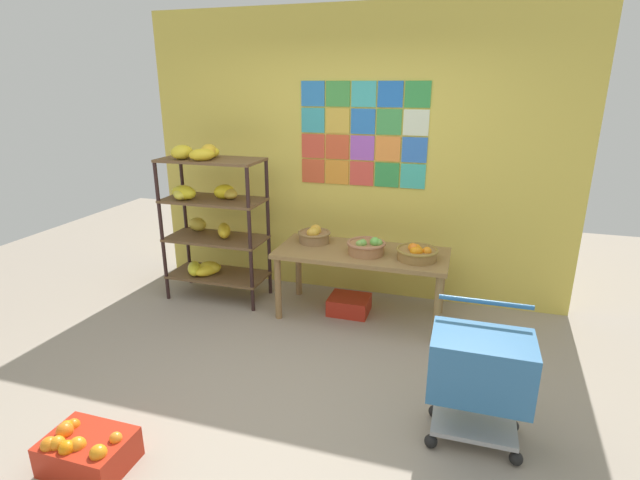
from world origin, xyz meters
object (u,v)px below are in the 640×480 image
display_table (362,259)px  shopping_cart (480,370)px  fruit_basket_centre (417,253)px  fruit_basket_right (367,246)px  orange_crate_foreground (86,450)px  fruit_basket_back_right (314,235)px  produce_crate_under_table (349,305)px  banana_shelf_unit (209,213)px

display_table → shopping_cart: bearing=-54.3°
fruit_basket_centre → shopping_cart: 1.48m
display_table → fruit_basket_right: (0.05, -0.06, 0.14)m
fruit_basket_right → orange_crate_foreground: (-1.13, -2.26, -0.60)m
fruit_basket_back_right → fruit_basket_right: bearing=-17.8°
produce_crate_under_table → shopping_cart: 1.90m
display_table → fruit_basket_right: size_ratio=4.45×
display_table → orange_crate_foreground: (-1.07, -2.32, -0.45)m
fruit_basket_right → orange_crate_foreground: bearing=-116.5°
display_table → fruit_basket_back_right: fruit_basket_back_right is taller
display_table → produce_crate_under_table: (-0.11, 0.02, -0.49)m
fruit_basket_centre → produce_crate_under_table: 0.88m
fruit_basket_centre → produce_crate_under_table: size_ratio=0.96×
orange_crate_foreground → fruit_basket_right: bearing=63.5°
produce_crate_under_table → orange_crate_foreground: size_ratio=0.80×
banana_shelf_unit → shopping_cart: 2.96m
orange_crate_foreground → shopping_cart: shopping_cart is taller
banana_shelf_unit → produce_crate_under_table: banana_shelf_unit is taller
fruit_basket_right → fruit_basket_back_right: bearing=162.2°
produce_crate_under_table → orange_crate_foreground: orange_crate_foreground is taller
produce_crate_under_table → shopping_cart: shopping_cart is taller
fruit_basket_right → shopping_cart: size_ratio=0.41×
fruit_basket_right → fruit_basket_centre: (0.45, -0.02, -0.01)m
fruit_basket_centre → shopping_cart: size_ratio=0.43×
fruit_basket_right → orange_crate_foreground: 2.60m
display_table → fruit_basket_back_right: bearing=166.4°
fruit_basket_back_right → fruit_basket_centre: size_ratio=0.87×
fruit_basket_back_right → shopping_cart: bearing=-45.6°
fruit_basket_right → shopping_cart: (0.98, -1.38, -0.22)m
fruit_basket_centre → display_table: bearing=171.4°
banana_shelf_unit → produce_crate_under_table: bearing=1.4°
banana_shelf_unit → orange_crate_foreground: banana_shelf_unit is taller
fruit_basket_centre → produce_crate_under_table: (-0.61, 0.10, -0.63)m
display_table → fruit_basket_right: fruit_basket_right is taller
fruit_basket_centre → shopping_cart: shopping_cart is taller
fruit_basket_back_right → fruit_basket_centre: bearing=-11.1°
fruit_basket_back_right → fruit_basket_centre: (0.99, -0.20, -0.01)m
display_table → fruit_basket_back_right: 0.53m
fruit_basket_right → display_table: bearing=133.9°
orange_crate_foreground → banana_shelf_unit: bearing=101.3°
banana_shelf_unit → display_table: bearing=0.4°
fruit_basket_centre → fruit_basket_back_right: bearing=168.9°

